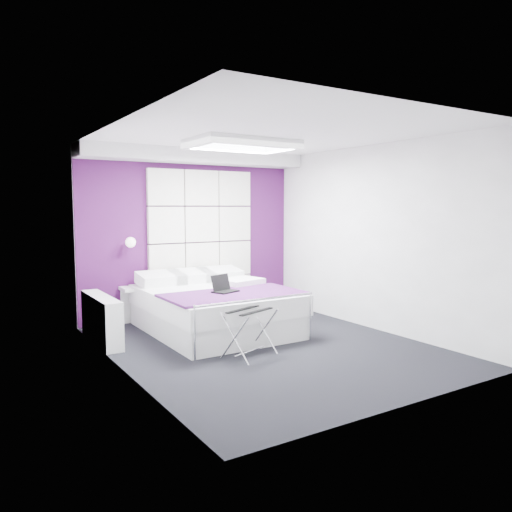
# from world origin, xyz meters

# --- Properties ---
(floor) EXTENTS (4.40, 4.40, 0.00)m
(floor) POSITION_xyz_m (0.00, 0.00, 0.00)
(floor) COLOR black
(floor) RESTS_ON ground
(ceiling) EXTENTS (4.40, 4.40, 0.00)m
(ceiling) POSITION_xyz_m (0.00, 0.00, 2.60)
(ceiling) COLOR white
(ceiling) RESTS_ON wall_back
(wall_back) EXTENTS (3.60, 0.00, 3.60)m
(wall_back) POSITION_xyz_m (0.00, 2.20, 1.30)
(wall_back) COLOR silver
(wall_back) RESTS_ON floor
(wall_left) EXTENTS (0.00, 4.40, 4.40)m
(wall_left) POSITION_xyz_m (-1.80, 0.00, 1.30)
(wall_left) COLOR silver
(wall_left) RESTS_ON floor
(wall_right) EXTENTS (0.00, 4.40, 4.40)m
(wall_right) POSITION_xyz_m (1.80, 0.00, 1.30)
(wall_right) COLOR silver
(wall_right) RESTS_ON floor
(accent_wall) EXTENTS (3.58, 0.02, 2.58)m
(accent_wall) POSITION_xyz_m (0.00, 2.19, 1.30)
(accent_wall) COLOR #420F44
(accent_wall) RESTS_ON wall_back
(soffit) EXTENTS (3.58, 0.50, 0.20)m
(soffit) POSITION_xyz_m (0.00, 1.95, 2.50)
(soffit) COLOR silver
(soffit) RESTS_ON wall_back
(headboard) EXTENTS (1.80, 0.08, 2.30)m
(headboard) POSITION_xyz_m (0.15, 2.14, 1.17)
(headboard) COLOR silver
(headboard) RESTS_ON wall_back
(skylight) EXTENTS (1.36, 0.86, 0.12)m
(skylight) POSITION_xyz_m (0.00, 0.60, 2.55)
(skylight) COLOR white
(skylight) RESTS_ON ceiling
(wall_lamp) EXTENTS (0.15, 0.15, 0.15)m
(wall_lamp) POSITION_xyz_m (-1.05, 2.06, 1.22)
(wall_lamp) COLOR white
(wall_lamp) RESTS_ON wall_back
(radiator) EXTENTS (0.22, 1.20, 0.60)m
(radiator) POSITION_xyz_m (-1.69, 1.30, 0.30)
(radiator) COLOR silver
(radiator) RESTS_ON floor
(bed) EXTENTS (1.81, 2.19, 0.76)m
(bed) POSITION_xyz_m (-0.19, 1.05, 0.32)
(bed) COLOR silver
(bed) RESTS_ON floor
(nightstand) EXTENTS (0.44, 0.34, 0.05)m
(nightstand) POSITION_xyz_m (-0.98, 2.02, 0.54)
(nightstand) COLOR silver
(nightstand) RESTS_ON wall_back
(luggage_rack) EXTENTS (0.56, 0.41, 0.55)m
(luggage_rack) POSITION_xyz_m (-0.40, -0.23, 0.27)
(luggage_rack) COLOR silver
(luggage_rack) RESTS_ON floor
(laptop) EXTENTS (0.32, 0.23, 0.23)m
(laptop) POSITION_xyz_m (-0.25, 0.66, 0.67)
(laptop) COLOR black
(laptop) RESTS_ON bed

